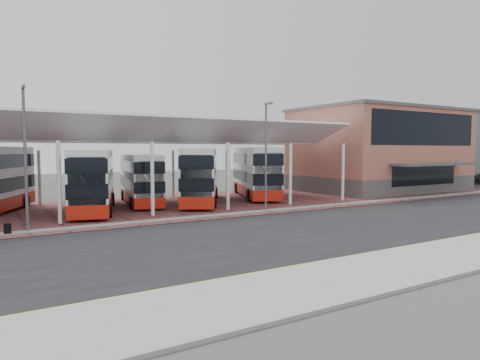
{
  "coord_description": "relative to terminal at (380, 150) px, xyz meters",
  "views": [
    {
      "loc": [
        -15.97,
        -19.89,
        4.61
      ],
      "look_at": [
        0.2,
        7.03,
        2.41
      ],
      "focal_mm": 32.0,
      "sensor_mm": 36.0,
      "label": 1
    }
  ],
  "objects": [
    {
      "name": "terminal",
      "position": [
        0.0,
        0.0,
        0.0
      ],
      "size": [
        18.4,
        14.4,
        9.25
      ],
      "color": "#514E4D",
      "rests_on": "ground"
    },
    {
      "name": "bus_3",
      "position": [
        -27.61,
        1.54,
        -2.53
      ],
      "size": [
        4.05,
        10.34,
        4.16
      ],
      "rotation": [
        0.0,
        0.0,
        -0.18
      ],
      "color": "white",
      "rests_on": "forecourt"
    },
    {
      "name": "lamp_west",
      "position": [
        -37.0,
        -7.65,
        -0.3
      ],
      "size": [
        0.16,
        0.9,
        8.07
      ],
      "color": "#54585C",
      "rests_on": "ground"
    },
    {
      "name": "bus_4",
      "position": [
        -22.98,
        -0.56,
        -2.27
      ],
      "size": [
        7.75,
        11.21,
        4.68
      ],
      "rotation": [
        0.0,
        0.0,
        -0.5
      ],
      "color": "white",
      "rests_on": "forecourt"
    },
    {
      "name": "lamp_east",
      "position": [
        -21.0,
        -7.65,
        -0.3
      ],
      "size": [
        0.16,
        0.9,
        8.07
      ],
      "color": "#54585C",
      "rests_on": "ground"
    },
    {
      "name": "yellow_line_near",
      "position": [
        -23.0,
        -20.92,
        -4.63
      ],
      "size": [
        120.0,
        0.12,
        0.01
      ],
      "primitive_type": "cube",
      "color": "#E3A500",
      "rests_on": "road"
    },
    {
      "name": "yellow_line_far",
      "position": [
        -23.0,
        -20.62,
        -4.63
      ],
      "size": [
        120.0,
        0.12,
        0.01
      ],
      "primitive_type": "cube",
      "color": "#E3A500",
      "rests_on": "road"
    },
    {
      "name": "ground",
      "position": [
        -23.0,
        -13.92,
        -4.66
      ],
      "size": [
        140.0,
        140.0,
        0.0
      ],
      "primitive_type": "plane",
      "color": "#3D3F3A"
    },
    {
      "name": "forecourt",
      "position": [
        -21.0,
        -0.92,
        -4.63
      ],
      "size": [
        72.0,
        16.0,
        0.06
      ],
      "primitive_type": "cube",
      "color": "brown",
      "rests_on": "ground"
    },
    {
      "name": "suitcase",
      "position": [
        -38.0,
        -7.92,
        -4.28
      ],
      "size": [
        0.37,
        0.26,
        0.63
      ],
      "primitive_type": "cube",
      "color": "black",
      "rests_on": "forecourt"
    },
    {
      "name": "canopy",
      "position": [
        -29.0,
        0.01,
        1.14
      ],
      "size": [
        37.0,
        11.63,
        7.07
      ],
      "color": "white",
      "rests_on": "ground"
    },
    {
      "name": "sidewalk",
      "position": [
        -23.0,
        -22.92,
        -4.59
      ],
      "size": [
        120.0,
        4.0,
        0.14
      ],
      "primitive_type": "cube",
      "color": "gray",
      "rests_on": "ground"
    },
    {
      "name": "warehouse",
      "position": [
        25.0,
        10.08,
        0.5
      ],
      "size": [
        30.5,
        20.5,
        10.25
      ],
      "color": "#5B5D5F",
      "rests_on": "ground"
    },
    {
      "name": "bus_2",
      "position": [
        -31.99,
        -0.9,
        -2.33
      ],
      "size": [
        5.51,
        11.37,
        4.57
      ],
      "rotation": [
        0.0,
        0.0,
        -0.28
      ],
      "color": "white",
      "rests_on": "forecourt"
    },
    {
      "name": "north_kerb",
      "position": [
        -23.0,
        -7.72,
        -4.59
      ],
      "size": [
        120.0,
        0.8,
        0.14
      ],
      "primitive_type": "cube",
      "color": "gray",
      "rests_on": "ground"
    },
    {
      "name": "bus_5",
      "position": [
        -16.23,
        1.15,
        -2.22
      ],
      "size": [
        6.82,
        11.78,
        4.79
      ],
      "rotation": [
        0.0,
        0.0,
        -0.38
      ],
      "color": "white",
      "rests_on": "forecourt"
    },
    {
      "name": "road",
      "position": [
        -23.0,
        -14.92,
        -4.65
      ],
      "size": [
        120.0,
        14.0,
        0.02
      ],
      "primitive_type": "cube",
      "color": "black",
      "rests_on": "ground"
    }
  ]
}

